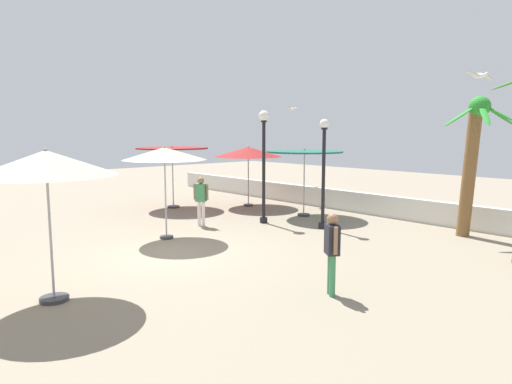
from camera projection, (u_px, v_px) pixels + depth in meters
The scene contains 14 objects.
ground_plane at pixel (171, 252), 12.68m from camera, with size 56.00×56.00×0.00m, color gray.
boundary_wall at pixel (363, 203), 18.65m from camera, with size 25.20×0.30×0.85m, color silver.
patio_umbrella_0 at pixel (172, 151), 19.73m from camera, with size 3.09×3.09×2.72m.
patio_umbrella_1 at pixel (248, 152), 20.19m from camera, with size 3.00×3.00×2.69m.
patio_umbrella_2 at pixel (46, 164), 8.68m from camera, with size 2.64×2.64×3.01m.
patio_umbrella_3 at pixel (304, 154), 17.81m from camera, with size 2.98×2.98×2.67m.
patio_umbrella_4 at pixel (164, 154), 13.94m from camera, with size 2.55×2.55×2.89m.
palm_tree_0 at pixel (473, 151), 14.20m from camera, with size 2.43×2.21×4.40m.
lamp_post_0 at pixel (264, 153), 16.42m from camera, with size 0.38×0.38×4.06m.
lamp_post_1 at pixel (324, 167), 15.50m from camera, with size 0.32×0.32×3.74m.
guest_0 at pixel (332, 246), 9.21m from camera, with size 0.47×0.40×1.70m.
guest_1 at pixel (201, 196), 16.04m from camera, with size 0.49×0.39×1.74m.
seagull_0 at pixel (480, 75), 11.62m from camera, with size 0.38×1.38×0.16m.
seagull_1 at pixel (292, 109), 21.56m from camera, with size 0.59×1.16×0.14m.
Camera 1 is at (10.75, -6.52, 3.32)m, focal length 32.08 mm.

